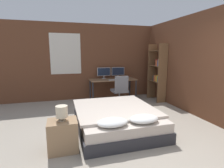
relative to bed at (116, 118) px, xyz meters
The scene contains 13 objects.
ground_plane 1.32m from the bed, 69.02° to the right, with size 20.00×20.00×0.00m, color #9E9384.
wall_back 3.08m from the bed, 81.04° to the left, with size 12.00×0.08×2.70m.
wall_side_right 2.59m from the bed, ahead, with size 0.06×12.00×2.70m.
bed is the anchor object (origin of this frame).
nightstand 1.31m from the bed, 151.09° to the right, with size 0.49×0.41×0.54m.
bedside_lamp 1.39m from the bed, 151.09° to the right, with size 0.20×0.20×0.26m.
desk 2.54m from the bed, 75.12° to the left, with size 1.66×0.69×0.74m.
monitor_left 2.79m from the bed, 82.12° to the left, with size 0.49×0.16×0.40m.
monitor_right 2.91m from the bed, 70.99° to the left, with size 0.49×0.16×0.40m.
keyboard 2.33m from the bed, 73.57° to the left, with size 0.42×0.13×0.02m.
computer_mouse 2.43m from the bed, 66.65° to the left, with size 0.07×0.05×0.04m.
office_chair 1.78m from the bed, 68.34° to the left, with size 0.52×0.52×0.97m.
bookshelf 2.90m from the bed, 40.85° to the left, with size 0.33×0.73×1.98m.
Camera 1 is at (-1.58, -2.34, 1.66)m, focal length 28.00 mm.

